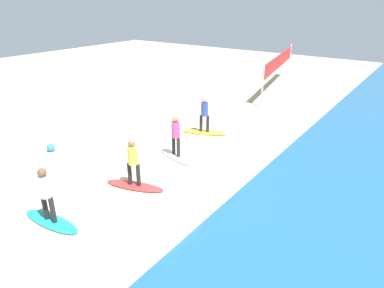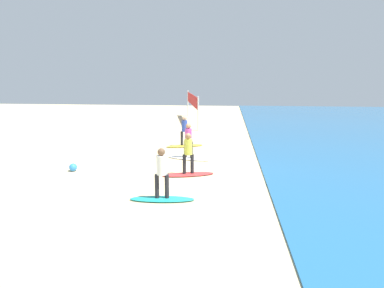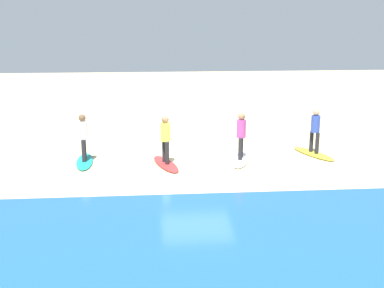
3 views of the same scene
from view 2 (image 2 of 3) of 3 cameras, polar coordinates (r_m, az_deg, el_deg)
name	(u,v)px [view 2 (image 2 of 3)]	position (r m, az deg, el deg)	size (l,w,h in m)	color
ground_plane	(192,168)	(14.81, -0.08, -4.08)	(60.00, 60.00, 0.00)	#CCB789
surfboard_yellow	(185,146)	(19.18, -1.25, -0.30)	(2.10, 0.56, 0.09)	yellow
surfer_yellow	(185,128)	(19.00, -1.27, 2.62)	(0.32, 0.44, 1.64)	#232328
surfboard_white	(188,158)	(16.36, -0.61, -2.40)	(2.10, 0.56, 0.09)	white
surfer_white	(188,138)	(16.15, -0.62, 1.02)	(0.32, 0.45, 1.64)	#232328
surfboard_red	(188,174)	(13.77, -0.63, -5.11)	(2.10, 0.56, 0.09)	red
surfer_red	(188,150)	(13.52, -0.63, -1.08)	(0.32, 0.45, 1.64)	#232328
surfboard_teal	(162,199)	(11.19, -5.03, -9.17)	(2.10, 0.56, 0.09)	teal
surfer_teal	(162,169)	(10.87, -5.13, -4.28)	(0.32, 0.46, 1.64)	#232328
volleyball_net	(192,101)	(28.86, 0.05, 7.21)	(8.93, 1.86, 2.50)	silver
beach_ball	(73,167)	(15.19, -19.33, -3.71)	(0.33, 0.33, 0.33)	#338CE5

